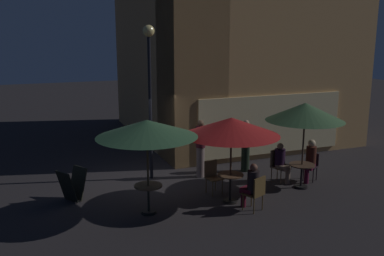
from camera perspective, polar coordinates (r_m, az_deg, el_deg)
name	(u,v)px	position (r m, az deg, el deg)	size (l,w,h in m)	color
ground_plane	(151,185)	(12.84, -5.54, -7.62)	(60.00, 60.00, 0.00)	#282526
cafe_building	(211,28)	(16.99, 2.52, 13.20)	(8.14, 8.88, 9.27)	tan
street_lamp_near_corner	(149,72)	(12.75, -5.72, 7.53)	(0.35, 0.35, 4.66)	black
menu_sandwich_board	(72,185)	(11.94, -15.74, -7.32)	(0.83, 0.80, 0.87)	black
cafe_table_0	(148,193)	(10.75, -5.87, -8.69)	(0.70, 0.70, 0.73)	black
cafe_table_1	(302,171)	(12.81, 14.48, -5.54)	(0.74, 0.74, 0.71)	black
cafe_table_2	(230,182)	(11.41, 5.15, -7.26)	(0.70, 0.70, 0.78)	black
patio_umbrella_0	(147,129)	(10.28, -6.07, -0.09)	(2.47, 2.47, 2.39)	black
patio_umbrella_1	(305,112)	(12.41, 14.90, 2.07)	(2.22, 2.22, 2.51)	black
patio_umbrella_2	(231,127)	(10.99, 5.30, 0.17)	(2.52, 2.52, 2.30)	black
cafe_chair_0	(311,164)	(13.56, 15.70, -4.65)	(0.53, 0.53, 0.84)	black
cafe_chair_1	(277,163)	(13.20, 11.29, -4.59)	(0.55, 0.55, 0.98)	brown
cafe_chair_2	(256,191)	(10.91, 8.59, -8.35)	(0.57, 0.57, 0.92)	brown
cafe_chair_3	(212,174)	(12.04, 2.75, -6.19)	(0.48, 0.48, 0.93)	brown
patron_seated_0	(310,158)	(13.38, 15.57, -3.90)	(0.50, 0.46, 1.30)	#511128
patron_seated_1	(281,161)	(13.09, 11.88, -4.29)	(0.44, 0.52, 1.21)	#7D6452
patron_seated_2	(251,184)	(10.95, 7.95, -7.41)	(0.42, 0.51, 1.23)	#551120
patron_standing_3	(201,148)	(13.24, 1.15, -2.70)	(0.30, 0.30, 1.82)	gray
patron_standing_4	(246,145)	(13.93, 7.20, -2.32)	(0.32, 0.32, 1.71)	black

